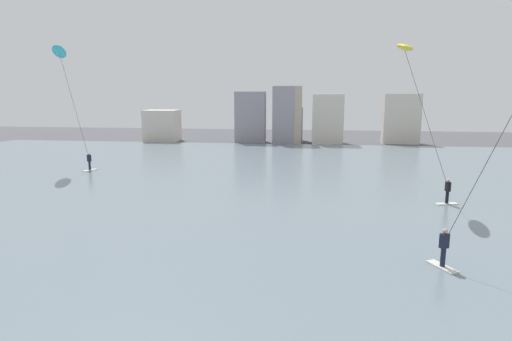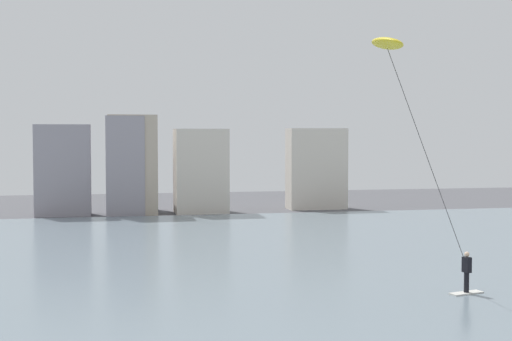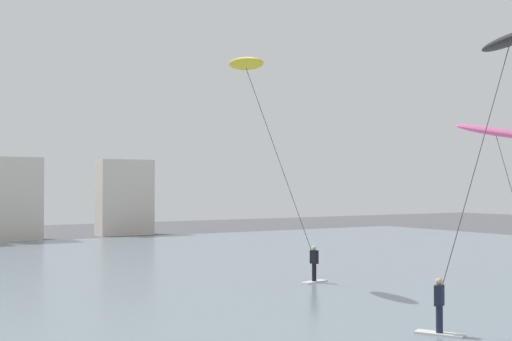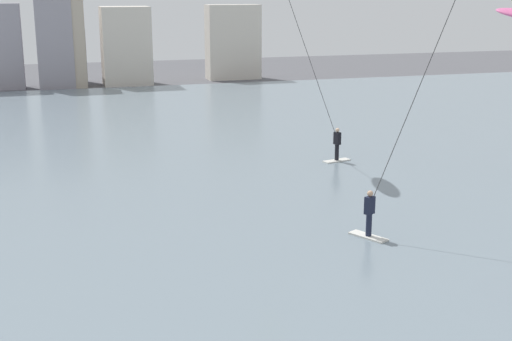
# 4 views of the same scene
# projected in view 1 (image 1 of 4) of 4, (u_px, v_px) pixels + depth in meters

# --- Properties ---
(water_bay) EXTENTS (84.00, 52.00, 0.10)m
(water_bay) POSITION_uv_depth(u_px,v_px,m) (294.00, 187.00, 32.11)
(water_bay) COLOR slate
(water_bay) RESTS_ON ground
(far_shore_buildings) EXTENTS (38.45, 5.45, 7.82)m
(far_shore_buildings) POSITION_uv_depth(u_px,v_px,m) (287.00, 119.00, 59.58)
(far_shore_buildings) COLOR beige
(far_shore_buildings) RESTS_ON ground
(kitesurfer_cyan) EXTENTS (4.44, 3.75, 11.11)m
(kitesurfer_cyan) POSITION_uv_depth(u_px,v_px,m) (62.00, 61.00, 38.17)
(kitesurfer_cyan) COLOR silver
(kitesurfer_cyan) RESTS_ON water_bay
(kitesurfer_yellow) EXTENTS (4.44, 3.40, 10.19)m
(kitesurfer_yellow) POSITION_uv_depth(u_px,v_px,m) (409.00, 61.00, 26.77)
(kitesurfer_yellow) COLOR silver
(kitesurfer_yellow) RESTS_ON water_bay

